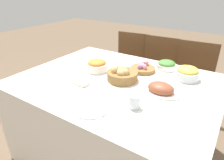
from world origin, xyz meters
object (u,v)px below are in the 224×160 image
at_px(chair_far_center, 156,72).
at_px(green_salad_bowl, 166,65).
at_px(chair_far_right, 191,81).
at_px(fork, 73,101).
at_px(butter_dish, 81,82).
at_px(chair_far_left, 129,66).
at_px(bread_basket, 122,74).
at_px(drinking_cup, 134,101).
at_px(carrot_bowl, 97,66).
at_px(ham_platter, 161,89).
at_px(spoon, 114,117).
at_px(egg_basket, 143,68).
at_px(knife, 110,116).
at_px(pineapple_bowl, 187,73).
at_px(dinner_plate, 91,108).

relative_size(chair_far_center, green_salad_bowl, 5.13).
height_order(chair_far_right, fork, chair_far_right).
bearing_deg(butter_dish, chair_far_left, 100.52).
bearing_deg(bread_basket, butter_dish, -133.80).
height_order(bread_basket, drinking_cup, bread_basket).
bearing_deg(chair_far_center, carrot_bowl, -105.42).
bearing_deg(butter_dish, drinking_cup, -7.01).
bearing_deg(bread_basket, carrot_bowl, 172.03).
xyz_separation_m(ham_platter, spoon, (-0.11, -0.43, -0.02)).
xyz_separation_m(chair_far_center, ham_platter, (0.39, -0.95, 0.32)).
height_order(egg_basket, spoon, egg_basket).
height_order(fork, knife, same).
bearing_deg(drinking_cup, chair_far_center, 104.97).
bearing_deg(butter_dish, pineapple_bowl, 39.55).
distance_m(ham_platter, carrot_bowl, 0.61).
xyz_separation_m(chair_far_left, bread_basket, (0.44, -0.92, 0.34)).
bearing_deg(bread_basket, chair_far_right, 68.74).
distance_m(chair_far_right, butter_dish, 1.34).
xyz_separation_m(chair_far_left, drinking_cup, (0.70, -1.22, 0.33)).
relative_size(chair_far_right, egg_basket, 4.20).
bearing_deg(fork, dinner_plate, 2.57).
distance_m(chair_far_left, egg_basket, 0.89).
bearing_deg(fork, bread_basket, 79.70).
xyz_separation_m(knife, drinking_cup, (0.08, 0.16, 0.04)).
xyz_separation_m(chair_far_right, spoon, (-0.14, -1.38, 0.29)).
xyz_separation_m(chair_far_right, knife, (-0.17, -1.38, 0.29)).
xyz_separation_m(egg_basket, green_salad_bowl, (0.15, 0.16, 0.01)).
height_order(chair_far_center, carrot_bowl, chair_far_center).
height_order(egg_basket, fork, egg_basket).
distance_m(egg_basket, butter_dish, 0.57).
bearing_deg(knife, bread_basket, 114.97).
height_order(chair_far_center, green_salad_bowl, chair_far_center).
distance_m(carrot_bowl, fork, 0.52).
relative_size(egg_basket, dinner_plate, 0.90).
distance_m(chair_far_left, green_salad_bowl, 0.89).
height_order(chair_far_center, spoon, chair_far_center).
xyz_separation_m(carrot_bowl, butter_dish, (0.05, -0.28, -0.03)).
relative_size(ham_platter, fork, 1.54).
bearing_deg(knife, carrot_bowl, 136.05).
relative_size(chair_far_center, bread_basket, 3.73).
xyz_separation_m(ham_platter, butter_dish, (-0.55, -0.21, -0.01)).
bearing_deg(drinking_cup, chair_far_left, 119.97).
relative_size(carrot_bowl, spoon, 0.98).
bearing_deg(chair_far_center, pineapple_bowl, -53.86).
xyz_separation_m(drinking_cup, butter_dish, (-0.49, 0.06, -0.03)).
xyz_separation_m(pineapple_bowl, butter_dish, (-0.65, -0.54, -0.04)).
bearing_deg(chair_far_center, knife, -81.43).
bearing_deg(green_salad_bowl, ham_platter, -75.44).
distance_m(egg_basket, carrot_bowl, 0.40).
xyz_separation_m(chair_far_right, carrot_bowl, (-0.64, -0.89, 0.34)).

